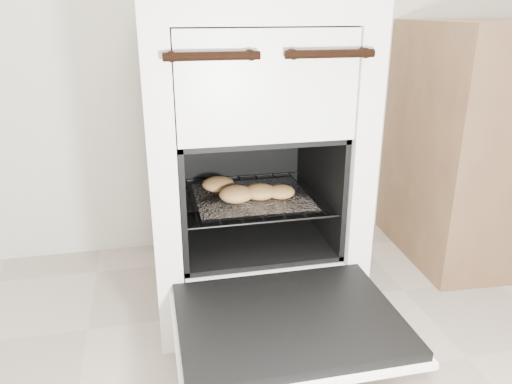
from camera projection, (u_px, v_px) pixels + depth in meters
stove at (246, 161)px, 1.52m from camera, size 0.58×0.65×0.89m
oven_door at (288, 322)px, 1.15m from camera, size 0.52×0.41×0.04m
oven_rack at (250, 197)px, 1.49m from camera, size 0.42×0.41×0.01m
foil_sheet at (252, 197)px, 1.47m from camera, size 0.33×0.29×0.01m
baked_rolls at (245, 190)px, 1.46m from camera, size 0.29×0.23×0.05m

